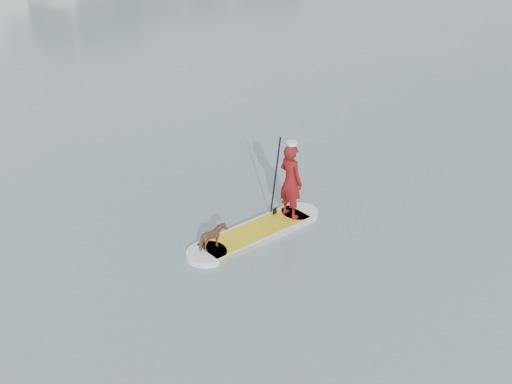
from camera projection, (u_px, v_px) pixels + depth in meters
ground at (383, 274)px, 10.54m from camera, size 140.00×140.00×0.00m
paddleboard at (256, 232)px, 11.74m from camera, size 3.30×0.85×0.12m
paddler at (291, 181)px, 11.88m from camera, size 0.40×0.60×1.64m
white_cap at (292, 143)px, 11.49m from camera, size 0.22×0.22×0.07m
dog at (213, 238)px, 10.97m from camera, size 0.63×0.34×0.50m
paddle at (275, 186)px, 12.00m from camera, size 0.10×0.30×2.00m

